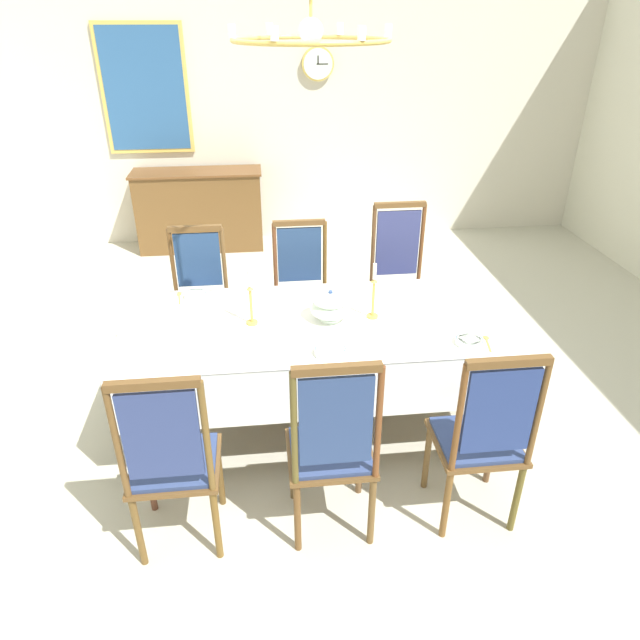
{
  "coord_description": "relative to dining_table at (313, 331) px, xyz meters",
  "views": [
    {
      "loc": [
        -0.3,
        -3.29,
        2.47
      ],
      "look_at": [
        0.04,
        -0.28,
        0.82
      ],
      "focal_mm": 31.88,
      "sensor_mm": 36.0,
      "label": 1
    }
  ],
  "objects": [
    {
      "name": "ground",
      "position": [
        0.0,
        0.22,
        -0.73
      ],
      "size": [
        7.27,
        6.88,
        0.04
      ],
      "primitive_type": "cube",
      "color": "beige"
    },
    {
      "name": "back_wall",
      "position": [
        0.0,
        3.7,
        0.81
      ],
      "size": [
        7.27,
        0.08,
        3.04
      ],
      "primitive_type": "cube",
      "color": "beige",
      "rests_on": "ground"
    },
    {
      "name": "dining_table",
      "position": [
        0.0,
        0.0,
        0.0
      ],
      "size": [
        2.32,
        1.04,
        0.78
      ],
      "color": "brown",
      "rests_on": "ground"
    },
    {
      "name": "tablecloth",
      "position": [
        0.0,
        -0.0,
        -0.02
      ],
      "size": [
        2.34,
        1.06,
        0.37
      ],
      "color": "white",
      "rests_on": "dining_table"
    },
    {
      "name": "chair_south_a",
      "position": [
        -0.78,
        -0.92,
        -0.14
      ],
      "size": [
        0.44,
        0.42,
        1.12
      ],
      "color": "brown",
      "rests_on": "ground"
    },
    {
      "name": "chair_north_a",
      "position": [
        -0.78,
        0.92,
        -0.15
      ],
      "size": [
        0.44,
        0.42,
        1.07
      ],
      "rotation": [
        0.0,
        0.0,
        3.14
      ],
      "color": "brown",
      "rests_on": "ground"
    },
    {
      "name": "chair_south_b",
      "position": [
        0.0,
        -0.93,
        -0.13
      ],
      "size": [
        0.44,
        0.42,
        1.13
      ],
      "color": "brown",
      "rests_on": "ground"
    },
    {
      "name": "chair_north_b",
      "position": [
        0.0,
        0.92,
        -0.15
      ],
      "size": [
        0.44,
        0.42,
        1.08
      ],
      "rotation": [
        0.0,
        0.0,
        3.14
      ],
      "color": "brown",
      "rests_on": "ground"
    },
    {
      "name": "chair_south_c",
      "position": [
        0.78,
        -0.92,
        -0.14
      ],
      "size": [
        0.44,
        0.42,
        1.11
      ],
      "color": "brown",
      "rests_on": "ground"
    },
    {
      "name": "chair_north_c",
      "position": [
        0.78,
        0.93,
        -0.11
      ],
      "size": [
        0.44,
        0.42,
        1.19
      ],
      "rotation": [
        0.0,
        0.0,
        3.14
      ],
      "color": "brown",
      "rests_on": "ground"
    },
    {
      "name": "soup_tureen",
      "position": [
        0.11,
        0.0,
        0.18
      ],
      "size": [
        0.25,
        0.25,
        0.2
      ],
      "color": "white",
      "rests_on": "tablecloth"
    },
    {
      "name": "candlestick_west",
      "position": [
        -0.37,
        0.0,
        0.22
      ],
      "size": [
        0.07,
        0.07,
        0.35
      ],
      "color": "gold",
      "rests_on": "tablecloth"
    },
    {
      "name": "candlestick_east",
      "position": [
        0.37,
        0.0,
        0.23
      ],
      "size": [
        0.07,
        0.07,
        0.36
      ],
      "color": "gold",
      "rests_on": "tablecloth"
    },
    {
      "name": "bowl_near_left",
      "position": [
        -0.75,
        0.41,
        0.09
      ],
      "size": [
        0.15,
        0.15,
        0.03
      ],
      "color": "white",
      "rests_on": "tablecloth"
    },
    {
      "name": "bowl_near_right",
      "position": [
        0.87,
        -0.38,
        0.1
      ],
      "size": [
        0.16,
        0.16,
        0.03
      ],
      "color": "white",
      "rests_on": "tablecloth"
    },
    {
      "name": "bowl_far_left",
      "position": [
        0.06,
        -0.4,
        0.1
      ],
      "size": [
        0.18,
        0.18,
        0.04
      ],
      "color": "white",
      "rests_on": "tablecloth"
    },
    {
      "name": "spoon_primary",
      "position": [
        -0.86,
        0.44,
        0.08
      ],
      "size": [
        0.04,
        0.18,
        0.01
      ],
      "rotation": [
        0.0,
        0.0,
        0.12
      ],
      "color": "gold",
      "rests_on": "tablecloth"
    },
    {
      "name": "spoon_secondary",
      "position": [
        0.98,
        -0.35,
        0.08
      ],
      "size": [
        0.05,
        0.18,
        0.01
      ],
      "rotation": [
        0.0,
        0.0,
        -0.19
      ],
      "color": "gold",
      "rests_on": "tablecloth"
    },
    {
      "name": "sideboard",
      "position": [
        -0.97,
        3.38,
        -0.25
      ],
      "size": [
        1.44,
        0.48,
        0.9
      ],
      "rotation": [
        0.0,
        0.0,
        3.14
      ],
      "color": "brown",
      "rests_on": "ground"
    },
    {
      "name": "mounted_clock",
      "position": [
        0.43,
        3.62,
        1.26
      ],
      "size": [
        0.35,
        0.06,
        0.35
      ],
      "color": "#D1B251"
    },
    {
      "name": "framed_painting",
      "position": [
        -1.44,
        3.63,
        1.02
      ],
      "size": [
        0.92,
        0.05,
        1.32
      ],
      "color": "#D1B251"
    },
    {
      "name": "chandelier",
      "position": [
        0.0,
        -0.0,
        1.65
      ],
      "size": [
        0.8,
        0.79,
        0.66
      ],
      "color": "gold"
    }
  ]
}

